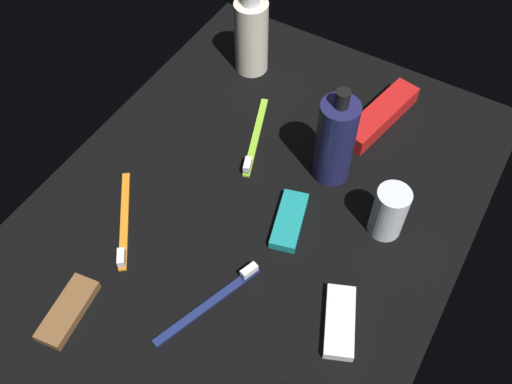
% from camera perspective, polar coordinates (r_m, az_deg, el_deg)
% --- Properties ---
extents(ground_plane, '(0.84, 0.64, 0.01)m').
position_cam_1_polar(ground_plane, '(0.91, -0.00, -1.34)').
color(ground_plane, black).
extents(lotion_bottle, '(0.06, 0.06, 0.18)m').
position_cam_1_polar(lotion_bottle, '(0.89, 7.99, 5.16)').
color(lotion_bottle, '#1D1E4C').
rests_on(lotion_bottle, ground_plane).
extents(bodywash_bottle, '(0.06, 0.06, 0.16)m').
position_cam_1_polar(bodywash_bottle, '(1.07, -0.47, 15.48)').
color(bodywash_bottle, silver).
rests_on(bodywash_bottle, ground_plane).
extents(deodorant_stick, '(0.05, 0.05, 0.09)m').
position_cam_1_polar(deodorant_stick, '(0.86, 13.26, -1.96)').
color(deodorant_stick, silver).
rests_on(deodorant_stick, ground_plane).
extents(toothbrush_orange, '(0.15, 0.12, 0.02)m').
position_cam_1_polar(toothbrush_orange, '(0.89, -13.18, -3.16)').
color(toothbrush_orange, orange).
rests_on(toothbrush_orange, ground_plane).
extents(toothbrush_navy, '(0.17, 0.07, 0.02)m').
position_cam_1_polar(toothbrush_navy, '(0.81, -4.24, -10.71)').
color(toothbrush_navy, navy).
rests_on(toothbrush_navy, ground_plane).
extents(toothbrush_lime, '(0.17, 0.07, 0.02)m').
position_cam_1_polar(toothbrush_lime, '(0.98, -0.13, 5.32)').
color(toothbrush_lime, '#8CD133').
rests_on(toothbrush_lime, ground_plane).
extents(toothpaste_box_red, '(0.18, 0.08, 0.03)m').
position_cam_1_polar(toothpaste_box_red, '(1.02, 12.42, 7.53)').
color(toothpaste_box_red, red).
rests_on(toothpaste_box_red, ground_plane).
extents(snack_bar_white, '(0.11, 0.08, 0.01)m').
position_cam_1_polar(snack_bar_white, '(0.80, 8.43, -12.78)').
color(snack_bar_white, white).
rests_on(snack_bar_white, ground_plane).
extents(snack_bar_teal, '(0.11, 0.07, 0.01)m').
position_cam_1_polar(snack_bar_teal, '(0.87, 3.38, -2.87)').
color(snack_bar_teal, teal).
rests_on(snack_bar_teal, ground_plane).
extents(snack_bar_brown, '(0.11, 0.05, 0.01)m').
position_cam_1_polar(snack_bar_brown, '(0.84, -18.41, -11.28)').
color(snack_bar_brown, brown).
rests_on(snack_bar_brown, ground_plane).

